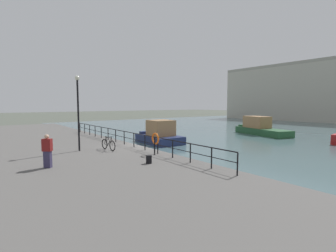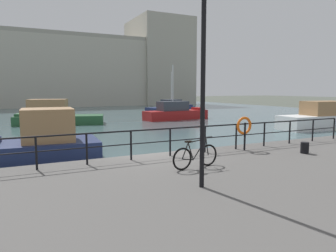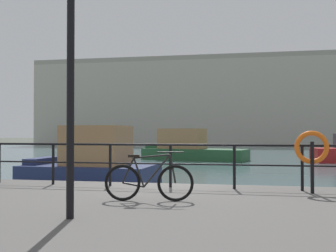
{
  "view_description": "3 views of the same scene",
  "coord_description": "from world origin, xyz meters",
  "px_view_note": "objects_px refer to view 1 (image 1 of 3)",
  "views": [
    {
      "loc": [
        16.55,
        -9.8,
        3.89
      ],
      "look_at": [
        -0.07,
        2.82,
        2.07
      ],
      "focal_mm": 26.5,
      "sensor_mm": 36.0,
      "label": 1
    },
    {
      "loc": [
        -4.71,
        -11.06,
        3.21
      ],
      "look_at": [
        1.3,
        1.24,
        1.59
      ],
      "focal_mm": 32.99,
      "sensor_mm": 36.0,
      "label": 2
    },
    {
      "loc": [
        2.1,
        -10.29,
        2.07
      ],
      "look_at": [
        -0.0,
        1.18,
        2.25
      ],
      "focal_mm": 41.91,
      "sensor_mm": 36.0,
      "label": 3
    }
  ],
  "objects_px": {
    "moored_blue_motorboat": "(260,128)",
    "life_ring_stand": "(155,139)",
    "parked_bicycle": "(108,144)",
    "quay_lamp_post": "(78,104)",
    "standing_person": "(47,151)",
    "moored_small_launch": "(160,135)",
    "mooring_bollard": "(149,159)"
  },
  "relations": [
    {
      "from": "quay_lamp_post",
      "to": "standing_person",
      "type": "height_order",
      "value": "quay_lamp_post"
    },
    {
      "from": "moored_blue_motorboat",
      "to": "parked_bicycle",
      "type": "distance_m",
      "value": 21.8
    },
    {
      "from": "moored_small_launch",
      "to": "moored_blue_motorboat",
      "type": "relative_size",
      "value": 0.64
    },
    {
      "from": "parked_bicycle",
      "to": "life_ring_stand",
      "type": "xyz_separation_m",
      "value": [
        3.36,
        1.69,
        0.59
      ]
    },
    {
      "from": "quay_lamp_post",
      "to": "parked_bicycle",
      "type": "bearing_deg",
      "value": 63.59
    },
    {
      "from": "moored_small_launch",
      "to": "mooring_bollard",
      "type": "xyz_separation_m",
      "value": [
        9.07,
        -7.14,
        0.06
      ]
    },
    {
      "from": "moored_blue_motorboat",
      "to": "mooring_bollard",
      "type": "xyz_separation_m",
      "value": [
        7.06,
        -21.61,
        0.06
      ]
    },
    {
      "from": "mooring_bollard",
      "to": "standing_person",
      "type": "distance_m",
      "value": 5.15
    },
    {
      "from": "moored_blue_motorboat",
      "to": "standing_person",
      "type": "xyz_separation_m",
      "value": [
        4.74,
        -26.17,
        0.7
      ]
    },
    {
      "from": "quay_lamp_post",
      "to": "standing_person",
      "type": "xyz_separation_m",
      "value": [
        3.63,
        -2.72,
        -2.36
      ]
    },
    {
      "from": "life_ring_stand",
      "to": "standing_person",
      "type": "xyz_separation_m",
      "value": [
        -0.59,
        -6.15,
        -0.11
      ]
    },
    {
      "from": "quay_lamp_post",
      "to": "moored_small_launch",
      "type": "bearing_deg",
      "value": 109.16
    },
    {
      "from": "life_ring_stand",
      "to": "quay_lamp_post",
      "type": "relative_size",
      "value": 0.27
    },
    {
      "from": "life_ring_stand",
      "to": "standing_person",
      "type": "distance_m",
      "value": 6.18
    },
    {
      "from": "moored_blue_motorboat",
      "to": "life_ring_stand",
      "type": "height_order",
      "value": "moored_blue_motorboat"
    },
    {
      "from": "moored_small_launch",
      "to": "moored_blue_motorboat",
      "type": "bearing_deg",
      "value": -94.66
    },
    {
      "from": "moored_blue_motorboat",
      "to": "quay_lamp_post",
      "type": "relative_size",
      "value": 1.59
    },
    {
      "from": "moored_small_launch",
      "to": "standing_person",
      "type": "distance_m",
      "value": 13.53
    },
    {
      "from": "parked_bicycle",
      "to": "quay_lamp_post",
      "type": "height_order",
      "value": "quay_lamp_post"
    },
    {
      "from": "parked_bicycle",
      "to": "quay_lamp_post",
      "type": "xyz_separation_m",
      "value": [
        -0.86,
        -1.74,
        2.84
      ]
    },
    {
      "from": "parked_bicycle",
      "to": "quay_lamp_post",
      "type": "relative_size",
      "value": 0.34
    },
    {
      "from": "moored_blue_motorboat",
      "to": "quay_lamp_post",
      "type": "xyz_separation_m",
      "value": [
        1.11,
        -23.45,
        3.06
      ]
    },
    {
      "from": "moored_blue_motorboat",
      "to": "standing_person",
      "type": "distance_m",
      "value": 26.6
    },
    {
      "from": "quay_lamp_post",
      "to": "standing_person",
      "type": "distance_m",
      "value": 5.12
    },
    {
      "from": "mooring_bollard",
      "to": "life_ring_stand",
      "type": "relative_size",
      "value": 0.31
    },
    {
      "from": "mooring_bollard",
      "to": "quay_lamp_post",
      "type": "relative_size",
      "value": 0.09
    },
    {
      "from": "life_ring_stand",
      "to": "quay_lamp_post",
      "type": "bearing_deg",
      "value": -140.92
    },
    {
      "from": "life_ring_stand",
      "to": "mooring_bollard",
      "type": "bearing_deg",
      "value": -42.83
    },
    {
      "from": "mooring_bollard",
      "to": "life_ring_stand",
      "type": "distance_m",
      "value": 2.47
    },
    {
      "from": "standing_person",
      "to": "moored_small_launch",
      "type": "bearing_deg",
      "value": 159.02
    },
    {
      "from": "standing_person",
      "to": "quay_lamp_post",
      "type": "bearing_deg",
      "value": -177.8
    },
    {
      "from": "moored_blue_motorboat",
      "to": "standing_person",
      "type": "bearing_deg",
      "value": 115.86
    }
  ]
}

